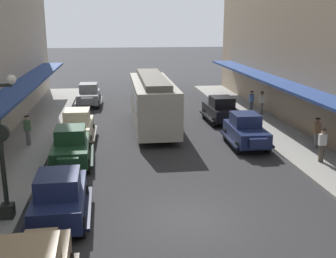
% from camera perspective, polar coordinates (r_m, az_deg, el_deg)
% --- Properties ---
extents(ground_plane, '(200.00, 200.00, 0.00)m').
position_cam_1_polar(ground_plane, '(15.21, 3.03, -12.31)').
color(ground_plane, '#2D2D30').
extents(parked_car_0, '(2.21, 4.29, 1.84)m').
position_cam_1_polar(parked_car_0, '(23.78, 10.64, -0.10)').
color(parked_car_0, '#19234C').
rests_on(parked_car_0, ground).
extents(parked_car_2, '(2.19, 4.28, 1.84)m').
position_cam_1_polar(parked_car_2, '(24.92, -12.37, 0.48)').
color(parked_car_2, beige).
rests_on(parked_car_2, ground).
extents(parked_car_3, '(2.26, 4.30, 1.84)m').
position_cam_1_polar(parked_car_3, '(20.89, -13.20, -2.30)').
color(parked_car_3, '#193D23').
rests_on(parked_car_3, ground).
extents(parked_car_4, '(2.17, 4.27, 1.84)m').
position_cam_1_polar(parked_car_4, '(35.33, -10.83, 4.68)').
color(parked_car_4, slate).
rests_on(parked_car_4, ground).
extents(parked_car_5, '(2.21, 4.29, 1.84)m').
position_cam_1_polar(parked_car_5, '(15.24, -14.65, -8.83)').
color(parked_car_5, '#19234C').
rests_on(parked_car_5, ground).
extents(parked_car_6, '(2.25, 4.30, 1.84)m').
position_cam_1_polar(parked_car_6, '(29.17, 7.24, 2.75)').
color(parked_car_6, black).
rests_on(parked_car_6, ground).
extents(streetcar, '(2.55, 9.61, 3.46)m').
position_cam_1_polar(streetcar, '(27.11, -2.13, 4.02)').
color(streetcar, '#ADA899').
rests_on(streetcar, ground).
extents(lamp_post_with_clock, '(1.42, 0.44, 5.16)m').
position_cam_1_polar(lamp_post_with_clock, '(15.07, -22.04, -1.47)').
color(lamp_post_with_clock, black).
rests_on(lamp_post_with_clock, sidewalk_left).
extents(pedestrian_0, '(0.36, 0.28, 1.67)m').
position_cam_1_polar(pedestrian_0, '(31.80, 11.37, 3.69)').
color(pedestrian_0, '#2D2D33').
rests_on(pedestrian_0, sidewalk_right).
extents(pedestrian_1, '(0.36, 0.28, 1.67)m').
position_cam_1_polar(pedestrian_1, '(31.64, 12.73, 3.56)').
color(pedestrian_1, slate).
rests_on(pedestrian_1, sidewalk_right).
extents(pedestrian_2, '(0.36, 0.28, 1.67)m').
position_cam_1_polar(pedestrian_2, '(23.91, 19.71, -0.48)').
color(pedestrian_2, slate).
rests_on(pedestrian_2, sidewalk_right).
extents(pedestrian_3, '(0.36, 0.28, 1.67)m').
position_cam_1_polar(pedestrian_3, '(21.65, 20.38, -2.06)').
color(pedestrian_3, '#4C4238').
rests_on(pedestrian_3, sidewalk_right).
extents(pedestrian_4, '(0.36, 0.28, 1.67)m').
position_cam_1_polar(pedestrian_4, '(24.31, -18.70, -0.15)').
color(pedestrian_4, slate).
rests_on(pedestrian_4, sidewalk_left).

